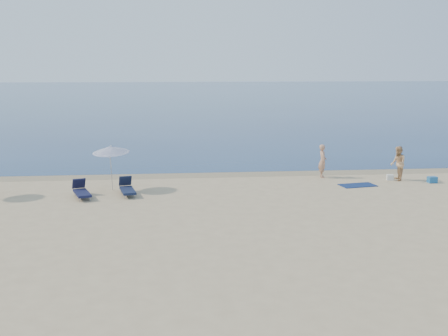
{
  "coord_description": "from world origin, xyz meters",
  "views": [
    {
      "loc": [
        -5.49,
        -10.56,
        5.96
      ],
      "look_at": [
        -2.87,
        16.0,
        1.0
      ],
      "focal_mm": 45.0,
      "sensor_mm": 36.0,
      "label": 1
    }
  ],
  "objects_px": {
    "person_left": "(322,161)",
    "person_right": "(398,163)",
    "blue_cooler": "(432,180)",
    "umbrella_near": "(111,149)"
  },
  "relations": [
    {
      "from": "person_right",
      "to": "blue_cooler",
      "type": "bearing_deg",
      "value": 73.36
    },
    {
      "from": "person_right",
      "to": "umbrella_near",
      "type": "relative_size",
      "value": 0.79
    },
    {
      "from": "person_left",
      "to": "umbrella_near",
      "type": "height_order",
      "value": "umbrella_near"
    },
    {
      "from": "person_left",
      "to": "blue_cooler",
      "type": "distance_m",
      "value": 5.6
    },
    {
      "from": "person_right",
      "to": "umbrella_near",
      "type": "height_order",
      "value": "umbrella_near"
    },
    {
      "from": "person_left",
      "to": "person_right",
      "type": "distance_m",
      "value": 3.85
    },
    {
      "from": "person_right",
      "to": "blue_cooler",
      "type": "xyz_separation_m",
      "value": [
        1.54,
        -0.74,
        -0.74
      ]
    },
    {
      "from": "blue_cooler",
      "to": "umbrella_near",
      "type": "xyz_separation_m",
      "value": [
        -16.07,
        -0.08,
        1.82
      ]
    },
    {
      "from": "person_right",
      "to": "blue_cooler",
      "type": "distance_m",
      "value": 1.87
    },
    {
      "from": "person_left",
      "to": "blue_cooler",
      "type": "xyz_separation_m",
      "value": [
        5.21,
        -1.92,
        -0.73
      ]
    }
  ]
}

